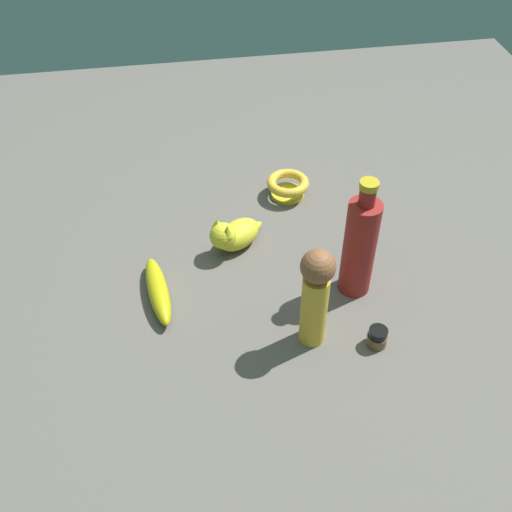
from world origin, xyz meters
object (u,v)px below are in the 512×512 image
(cat_figurine, at_px, (234,234))
(bowl, at_px, (288,185))
(banana, at_px, (158,291))
(nail_polish_jar, at_px, (377,337))
(person_figure_adult, at_px, (315,294))
(bottle_tall, at_px, (360,245))

(cat_figurine, bearing_deg, bowl, 136.80)
(banana, distance_m, bowl, 0.43)
(nail_polish_jar, bearing_deg, banana, -115.03)
(cat_figurine, bearing_deg, person_figure_adult, 21.72)
(person_figure_adult, bearing_deg, bottle_tall, 135.02)
(banana, relative_size, bowl, 1.87)
(bottle_tall, relative_size, nail_polish_jar, 6.81)
(cat_figurine, xyz_separation_m, person_figure_adult, (0.27, 0.11, 0.08))
(bottle_tall, height_order, nail_polish_jar, bottle_tall)
(bottle_tall, height_order, bowl, bottle_tall)
(bowl, xyz_separation_m, person_figure_adult, (0.44, -0.04, 0.09))
(banana, bearing_deg, cat_figurine, 118.64)
(banana, bearing_deg, bottle_tall, 77.62)
(banana, xyz_separation_m, bottle_tall, (0.04, 0.39, 0.10))
(banana, relative_size, person_figure_adult, 0.85)
(cat_figurine, height_order, bowl, cat_figurine)
(cat_figurine, distance_m, bottle_tall, 0.29)
(banana, xyz_separation_m, nail_polish_jar, (0.19, 0.40, -0.00))
(cat_figurine, height_order, nail_polish_jar, cat_figurine)
(cat_figurine, height_order, person_figure_adult, person_figure_adult)
(bowl, relative_size, person_figure_adult, 0.46)
(cat_figurine, distance_m, person_figure_adult, 0.31)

